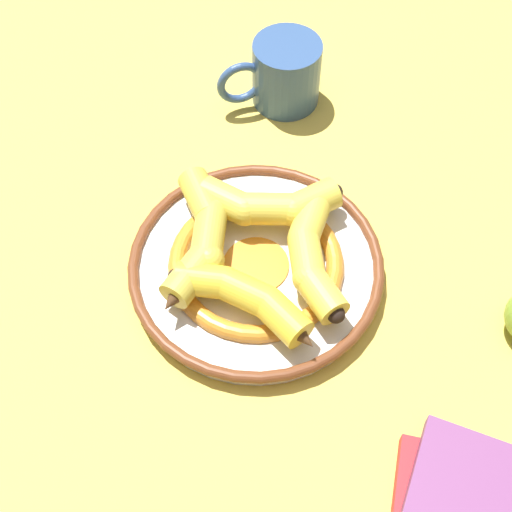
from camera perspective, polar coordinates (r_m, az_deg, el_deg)
ground_plane at (r=0.88m, az=-0.90°, el=0.16°), size 2.80×2.80×0.00m
decorative_bowl at (r=0.85m, az=0.00°, el=-0.83°), size 0.30×0.30×0.03m
banana_a at (r=0.78m, az=-0.77°, el=-3.38°), size 0.08×0.18×0.04m
banana_b at (r=0.83m, az=-4.42°, el=1.47°), size 0.17×0.14×0.04m
banana_c at (r=0.85m, az=0.79°, el=4.15°), size 0.14×0.16×0.04m
banana_d at (r=0.81m, az=4.47°, el=0.10°), size 0.14×0.14×0.04m
coffee_mug at (r=1.02m, az=2.24°, el=14.44°), size 0.14×0.10×0.09m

